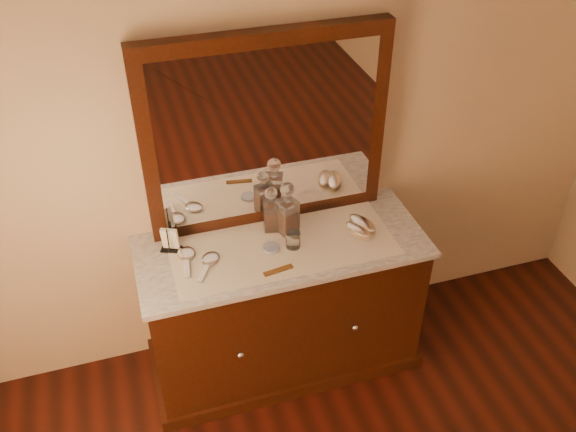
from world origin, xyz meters
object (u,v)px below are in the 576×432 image
at_px(pin_dish, 271,248).
at_px(comb, 278,270).
at_px(hand_mirror_outer, 186,256).
at_px(hand_mirror_inner, 209,261).
at_px(decanter_left, 271,213).
at_px(decanter_right, 287,213).
at_px(napkin_rack, 170,240).
at_px(dresser_cabinet, 282,307).
at_px(mirror_frame, 266,132).
at_px(brush_far, 363,224).
at_px(brush_near, 358,231).

distance_m(pin_dish, comb, 0.17).
relative_size(hand_mirror_outer, hand_mirror_inner, 1.06).
bearing_deg(decanter_left, decanter_right, -31.91).
xyz_separation_m(napkin_rack, hand_mirror_outer, (0.06, -0.09, -0.05)).
bearing_deg(dresser_cabinet, mirror_frame, 90.00).
xyz_separation_m(dresser_cabinet, napkin_rack, (-0.53, 0.12, 0.50)).
bearing_deg(mirror_frame, comb, -99.73).
bearing_deg(pin_dish, mirror_frame, 76.92).
distance_m(comb, decanter_right, 0.32).
distance_m(decanter_right, brush_far, 0.39).
height_order(napkin_rack, hand_mirror_inner, napkin_rack).
height_order(pin_dish, decanter_left, decanter_left).
distance_m(pin_dish, decanter_right, 0.19).
relative_size(napkin_rack, brush_near, 0.88).
distance_m(pin_dish, brush_near, 0.45).
distance_m(dresser_cabinet, napkin_rack, 0.74).
relative_size(comb, decanter_left, 0.58).
bearing_deg(comb, pin_dish, 77.03).
height_order(pin_dish, comb, pin_dish).
height_order(pin_dish, hand_mirror_outer, hand_mirror_outer).
distance_m(brush_far, hand_mirror_outer, 0.90).
height_order(brush_near, hand_mirror_outer, brush_near).
bearing_deg(brush_near, brush_far, 44.22).
height_order(dresser_cabinet, brush_near, brush_near).
relative_size(pin_dish, napkin_rack, 0.55).
distance_m(pin_dish, decanter_left, 0.18).
bearing_deg(dresser_cabinet, brush_far, -0.10).
relative_size(mirror_frame, decanter_left, 4.75).
relative_size(pin_dish, decanter_right, 0.28).
relative_size(brush_far, hand_mirror_inner, 0.88).
xyz_separation_m(brush_near, brush_far, (0.04, 0.04, 0.00)).
height_order(pin_dish, decanter_right, decanter_right).
bearing_deg(brush_near, pin_dish, 177.34).
xyz_separation_m(comb, napkin_rack, (-0.45, 0.31, 0.05)).
xyz_separation_m(pin_dish, decanter_right, (0.12, 0.11, 0.11)).
distance_m(brush_near, hand_mirror_outer, 0.86).
distance_m(dresser_cabinet, brush_far, 0.63).
distance_m(napkin_rack, hand_mirror_outer, 0.11).
height_order(napkin_rack, decanter_left, decanter_left).
height_order(napkin_rack, hand_mirror_outer, napkin_rack).
bearing_deg(hand_mirror_outer, decanter_left, 11.91).
height_order(comb, hand_mirror_inner, hand_mirror_inner).
relative_size(decanter_left, hand_mirror_outer, 1.09).
relative_size(mirror_frame, hand_mirror_outer, 5.18).
bearing_deg(brush_far, decanter_left, 163.19).
relative_size(decanter_left, decanter_right, 0.86).
bearing_deg(brush_far, decanter_right, 166.47).
bearing_deg(dresser_cabinet, pin_dish, -162.64).
relative_size(brush_far, hand_mirror_outer, 0.83).
xyz_separation_m(dresser_cabinet, mirror_frame, (0.00, 0.25, 0.94)).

